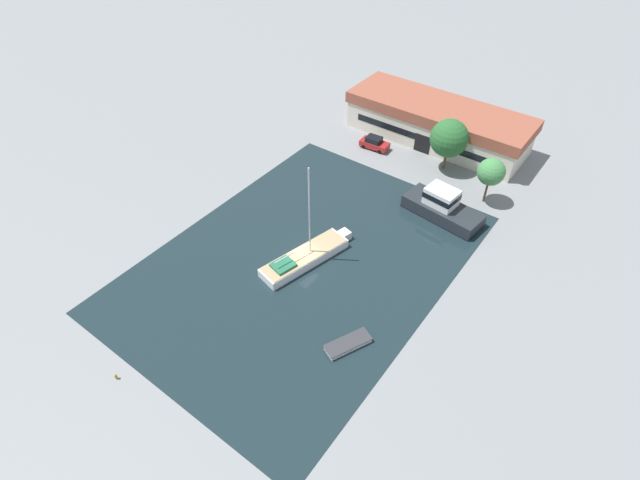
{
  "coord_description": "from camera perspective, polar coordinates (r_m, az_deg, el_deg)",
  "views": [
    {
      "loc": [
        24.63,
        -30.18,
        38.6
      ],
      "look_at": [
        0.0,
        2.98,
        1.0
      ],
      "focal_mm": 28.0,
      "sensor_mm": 36.0,
      "label": 1
    }
  ],
  "objects": [
    {
      "name": "ground_plane",
      "position": [
        54.84,
        -1.86,
        -2.46
      ],
      "size": [
        440.0,
        440.0,
        0.0
      ],
      "primitive_type": "plane",
      "color": "gray"
    },
    {
      "name": "sailboat_moored",
      "position": [
        54.48,
        -1.66,
        -1.9
      ],
      "size": [
        5.15,
        11.8,
        11.92
      ],
      "rotation": [
        0.0,
        0.0,
        -0.24
      ],
      "color": "white",
      "rests_on": "water_canal"
    },
    {
      "name": "quay_tree_near_building",
      "position": [
        68.46,
        14.54,
        11.19
      ],
      "size": [
        5.03,
        5.03,
        7.18
      ],
      "color": "brown",
      "rests_on": "ground"
    },
    {
      "name": "parked_car",
      "position": [
        73.05,
        6.24,
        10.96
      ],
      "size": [
        4.25,
        2.17,
        1.79
      ],
      "rotation": [
        0.0,
        0.0,
        4.79
      ],
      "color": "maroon",
      "rests_on": "ground"
    },
    {
      "name": "water_canal",
      "position": [
        54.84,
        -1.86,
        -2.45
      ],
      "size": [
        28.9,
        39.71,
        0.01
      ],
      "primitive_type": "cube",
      "color": "#19282D",
      "rests_on": "ground"
    },
    {
      "name": "motor_cruiser",
      "position": [
        61.65,
        13.78,
        3.71
      ],
      "size": [
        10.06,
        4.96,
        3.69
      ],
      "rotation": [
        0.0,
        0.0,
        1.45
      ],
      "color": "#23282D",
      "rests_on": "water_canal"
    },
    {
      "name": "quay_tree_by_water",
      "position": [
        63.74,
        18.98,
        7.37
      ],
      "size": [
        3.35,
        3.35,
        6.1
      ],
      "color": "brown",
      "rests_on": "ground"
    },
    {
      "name": "warehouse_building",
      "position": [
        75.8,
        13.31,
        12.94
      ],
      "size": [
        26.35,
        9.11,
        5.45
      ],
      "rotation": [
        0.0,
        0.0,
        0.0
      ],
      "color": "beige",
      "rests_on": "ground"
    },
    {
      "name": "small_dinghy",
      "position": [
        47.39,
        3.21,
        -11.75
      ],
      "size": [
        3.33,
        4.75,
        0.53
      ],
      "rotation": [
        0.0,
        0.0,
        5.86
      ],
      "color": "silver",
      "rests_on": "water_canal"
    },
    {
      "name": "mooring_bollard",
      "position": [
        48.72,
        -22.29,
        -14.23
      ],
      "size": [
        0.23,
        0.23,
        0.62
      ],
      "color": "olive",
      "rests_on": "ground"
    }
  ]
}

